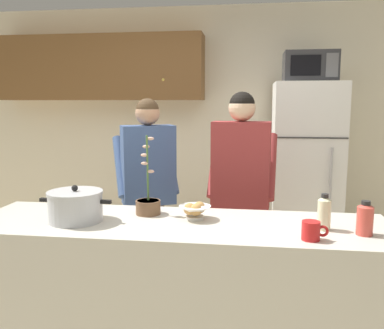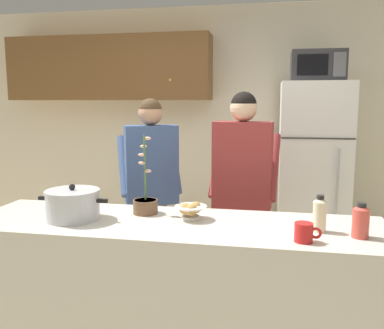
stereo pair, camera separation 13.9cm
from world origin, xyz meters
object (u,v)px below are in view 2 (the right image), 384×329
Objects in this scene: person_near_pot at (151,176)px; person_by_sink at (243,177)px; refrigerator at (312,176)px; bottle_mid_counter at (361,221)px; coffee_mug at (304,232)px; cooking_pot at (73,205)px; potted_orchid at (145,202)px; bread_bowl at (191,211)px; microwave at (317,66)px; bottle_near_edge at (320,214)px.

person_by_sink is at bearing -9.21° from person_near_pot.
refrigerator is 9.99× the size of bottle_mid_counter.
coffee_mug is at bearing -46.00° from person_near_pot.
cooking_pot is at bearing 173.07° from coffee_mug.
coffee_mug is at bearing -21.42° from potted_orchid.
bread_bowl is at bearing 10.55° from cooking_pot.
potted_orchid is (-0.91, 0.36, 0.02)m from coffee_mug.
microwave is at bearing 83.43° from coffee_mug.
microwave is 2.17m from bread_bowl.
potted_orchid is (-1.19, 0.24, -0.02)m from bottle_mid_counter.
bottle_mid_counter is (1.57, -0.04, -0.00)m from cooking_pot.
microwave is at bearing 51.04° from cooking_pot.
refrigerator is 3.71× the size of microwave.
microwave is 1.13× the size of cooking_pot.
bottle_near_edge is 0.20m from bottle_mid_counter.
person_by_sink is at bearing -120.26° from refrigerator.
bread_bowl is at bearing 171.97° from bottle_near_edge.
potted_orchid is at bearing 165.55° from bread_bowl.
person_near_pot reaches higher than potted_orchid.
microwave reaches higher than person_near_pot.
person_by_sink is at bearing 43.43° from cooking_pot.
bread_bowl is at bearing -108.36° from person_by_sink.
person_near_pot is 0.81m from potted_orchid.
person_by_sink is 9.37× the size of bottle_mid_counter.
cooking_pot is at bearing -128.96° from microwave.
person_near_pot is 1.73m from bottle_mid_counter.
microwave reaches higher than refrigerator.
refrigerator reaches higher than coffee_mug.
potted_orchid reaches higher than bottle_mid_counter.
coffee_mug is (1.29, -0.16, -0.04)m from cooking_pot.
microwave is at bearing 85.52° from bottle_near_edge.
person_near_pot is (-1.34, -0.89, -0.91)m from microwave.
person_by_sink is 3.95× the size of cooking_pot.
person_by_sink is 1.09m from coffee_mug.
bottle_near_edge is (0.71, -0.10, 0.04)m from bread_bowl.
refrigerator is 1.94m from bottle_mid_counter.
microwave reaches higher than person_by_sink.
cooking_pot reaches higher than bread_bowl.
person_near_pot is 0.75m from person_by_sink.
microwave reaches higher than coffee_mug.
bread_bowl is (-0.85, -1.78, 0.08)m from refrigerator.
microwave reaches higher than potted_orchid.
microwave reaches higher than cooking_pot.
person_near_pot reaches higher than bottle_near_edge.
bread_bowl is 0.91m from bottle_mid_counter.
person_near_pot is at bearing 79.65° from cooking_pot.
person_near_pot is 3.39× the size of potted_orchid.
coffee_mug is at bearing -70.25° from person_by_sink.
microwave is at bearing 59.21° from person_by_sink.
refrigerator is at bearing 56.01° from potted_orchid.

